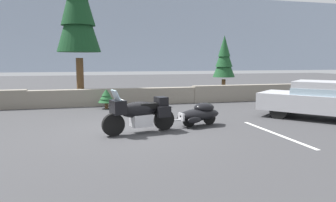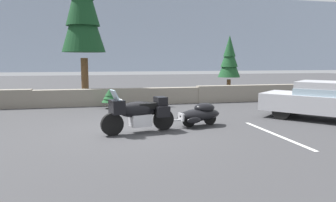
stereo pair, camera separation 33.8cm
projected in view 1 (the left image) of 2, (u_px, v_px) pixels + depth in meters
The scene contains 10 objects.
ground_plane at pixel (133, 130), 9.72m from camera, with size 80.00×80.00×0.00m, color #38383A.
stone_guard_wall at pixel (113, 97), 15.21m from camera, with size 24.00×0.55×0.87m.
distant_ridgeline at pixel (89, 43), 100.64m from camera, with size 240.00×80.00×16.00m, color #99A8BF.
touring_motorcycle at pixel (139, 112), 9.32m from camera, with size 2.27×1.08×1.33m.
car_shaped_trailer at pixel (200, 114), 10.39m from camera, with size 2.22×1.06×0.76m.
sedan_at_right_edge at pixel (327, 99), 11.41m from camera, with size 4.29×4.62×1.41m.
pine_tree_tall at pixel (77, 4), 15.69m from camera, with size 2.21×2.21×7.98m.
pine_tree_secondary at pixel (224, 59), 18.64m from camera, with size 1.32×1.32×3.67m.
pine_sapling_near at pixel (106, 96), 14.13m from camera, with size 0.74×0.74×0.89m.
parking_stripe_marker at pixel (275, 134), 9.29m from camera, with size 0.12×3.60×0.01m, color silver.
Camera 1 is at (-1.36, -9.49, 2.14)m, focal length 33.45 mm.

